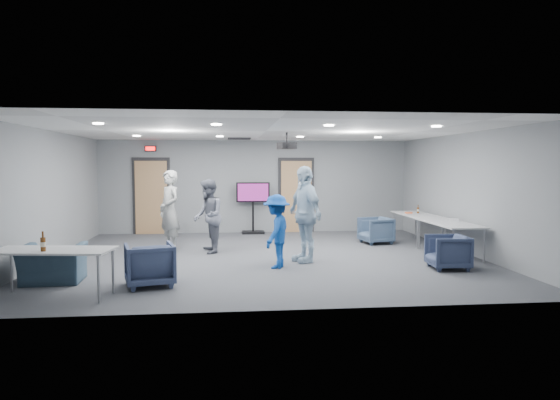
{
  "coord_description": "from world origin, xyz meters",
  "views": [
    {
      "loc": [
        -0.8,
        -10.64,
        1.98
      ],
      "look_at": [
        0.35,
        0.42,
        1.2
      ],
      "focal_mm": 32.0,
      "sensor_mm": 36.0,
      "label": 1
    }
  ],
  "objects": [
    {
      "name": "bottle_right",
      "position": [
        4.1,
        1.81,
        0.81
      ],
      "size": [
        0.06,
        0.06,
        0.22
      ],
      "color": "#5B300F",
      "rests_on": "table_right_a"
    },
    {
      "name": "person_c",
      "position": [
        0.75,
        -0.62,
        0.98
      ],
      "size": [
        0.85,
        1.25,
        1.97
      ],
      "primitive_type": "imported",
      "rotation": [
        0.0,
        0.0,
        -1.21
      ],
      "color": "#A8C2D8",
      "rests_on": "floor"
    },
    {
      "name": "table_right_a",
      "position": [
        4.0,
        1.62,
        0.69
      ],
      "size": [
        0.78,
        1.86,
        0.73
      ],
      "rotation": [
        0.0,
        0.0,
        1.57
      ],
      "color": "silver",
      "rests_on": "floor"
    },
    {
      "name": "wall_left",
      "position": [
        -4.5,
        0.0,
        1.35
      ],
      "size": [
        0.02,
        8.0,
        2.7
      ],
      "primitive_type": "cube",
      "color": "slate",
      "rests_on": "floor"
    },
    {
      "name": "chair_front_a",
      "position": [
        -2.09,
        -2.4,
        0.35
      ],
      "size": [
        0.93,
        0.95,
        0.71
      ],
      "primitive_type": "imported",
      "rotation": [
        0.0,
        0.0,
        3.4
      ],
      "color": "#394463",
      "rests_on": "floor"
    },
    {
      "name": "table_front_left",
      "position": [
        -3.41,
        -3.0,
        0.68
      ],
      "size": [
        1.83,
        0.95,
        0.73
      ],
      "rotation": [
        0.0,
        0.0,
        -0.13
      ],
      "color": "silver",
      "rests_on": "floor"
    },
    {
      "name": "exit_sign",
      "position": [
        -3.0,
        3.93,
        2.45
      ],
      "size": [
        0.32,
        0.08,
        0.16
      ],
      "color": "black",
      "rests_on": "wall_back"
    },
    {
      "name": "bottle_front",
      "position": [
        -3.48,
        -3.16,
        0.84
      ],
      "size": [
        0.08,
        0.08,
        0.29
      ],
      "color": "#5B300F",
      "rests_on": "table_front_left"
    },
    {
      "name": "table_right_b",
      "position": [
        4.0,
        -0.28,
        0.69
      ],
      "size": [
        0.81,
        1.95,
        0.73
      ],
      "rotation": [
        0.0,
        0.0,
        1.57
      ],
      "color": "silver",
      "rests_on": "floor"
    },
    {
      "name": "wall_right",
      "position": [
        4.5,
        0.0,
        1.35
      ],
      "size": [
        0.02,
        8.0,
        2.7
      ],
      "primitive_type": "cube",
      "color": "slate",
      "rests_on": "floor"
    },
    {
      "name": "chair_right_c",
      "position": [
        3.35,
        -1.63,
        0.33
      ],
      "size": [
        0.76,
        0.74,
        0.65
      ],
      "primitive_type": "imported",
      "rotation": [
        0.0,
        0.0,
        -1.64
      ],
      "color": "#313B55",
      "rests_on": "floor"
    },
    {
      "name": "chair_front_b",
      "position": [
        -3.76,
        -2.0,
        0.32
      ],
      "size": [
        1.02,
        0.9,
        0.64
      ],
      "primitive_type": "imported",
      "rotation": [
        0.0,
        0.0,
        3.19
      ],
      "color": "#34495B",
      "rests_on": "floor"
    },
    {
      "name": "person_a",
      "position": [
        -2.15,
        0.96,
        0.93
      ],
      "size": [
        0.74,
        0.81,
        1.86
      ],
      "primitive_type": "imported",
      "rotation": [
        0.0,
        0.0,
        -0.99
      ],
      "color": "#9FA29F",
      "rests_on": "floor"
    },
    {
      "name": "wall_back",
      "position": [
        0.0,
        4.0,
        1.35
      ],
      "size": [
        9.0,
        0.02,
        2.7
      ],
      "primitive_type": "cube",
      "color": "slate",
      "rests_on": "floor"
    },
    {
      "name": "downlights",
      "position": [
        0.0,
        0.0,
        2.68
      ],
      "size": [
        6.18,
        3.78,
        0.02
      ],
      "color": "white",
      "rests_on": "ceiling"
    },
    {
      "name": "tv_stand",
      "position": [
        -0.09,
        3.75,
        0.84
      ],
      "size": [
        0.97,
        0.46,
        1.48
      ],
      "color": "black",
      "rests_on": "floor"
    },
    {
      "name": "person_d",
      "position": [
        0.12,
        -1.18,
        0.71
      ],
      "size": [
        0.84,
        1.05,
        1.42
      ],
      "primitive_type": "imported",
      "rotation": [
        0.0,
        0.0,
        -1.96
      ],
      "color": "#164394",
      "rests_on": "floor"
    },
    {
      "name": "hvac_diffuser",
      "position": [
        -0.5,
        2.8,
        2.69
      ],
      "size": [
        0.6,
        0.6,
        0.03
      ],
      "primitive_type": "cube",
      "color": "black",
      "rests_on": "ceiling"
    },
    {
      "name": "floor",
      "position": [
        0.0,
        0.0,
        0.0
      ],
      "size": [
        9.0,
        9.0,
        0.0
      ],
      "primitive_type": "plane",
      "color": "#36383E",
      "rests_on": "ground"
    },
    {
      "name": "wrapper",
      "position": [
        4.2,
        -0.04,
        0.76
      ],
      "size": [
        0.29,
        0.25,
        0.06
      ],
      "primitive_type": "cube",
      "rotation": [
        0.0,
        0.0,
        -0.43
      ],
      "color": "silver",
      "rests_on": "table_right_b"
    },
    {
      "name": "projector",
      "position": [
        0.48,
        0.21,
        2.4
      ],
      "size": [
        0.42,
        0.39,
        0.36
      ],
      "rotation": [
        0.0,
        0.0,
        0.3
      ],
      "color": "black",
      "rests_on": "ceiling"
    },
    {
      "name": "door_right",
      "position": [
        1.2,
        3.95,
        1.07
      ],
      "size": [
        1.06,
        0.17,
        2.24
      ],
      "color": "black",
      "rests_on": "wall_back"
    },
    {
      "name": "person_b",
      "position": [
        -1.26,
        0.61,
        0.84
      ],
      "size": [
        0.74,
        0.89,
        1.67
      ],
      "primitive_type": "imported",
      "rotation": [
        0.0,
        0.0,
        -1.43
      ],
      "color": "#575B69",
      "rests_on": "floor"
    },
    {
      "name": "ceiling",
      "position": [
        0.0,
        0.0,
        2.7
      ],
      "size": [
        9.0,
        9.0,
        0.0
      ],
      "primitive_type": "plane",
      "rotation": [
        3.14,
        0.0,
        0.0
      ],
      "color": "white",
      "rests_on": "wall_back"
    },
    {
      "name": "door_left",
      "position": [
        -3.0,
        3.95,
        1.07
      ],
      "size": [
        1.06,
        0.17,
        2.24
      ],
      "color": "black",
      "rests_on": "wall_back"
    },
    {
      "name": "snack_box",
      "position": [
        3.84,
        1.78,
        0.75
      ],
      "size": [
        0.17,
        0.11,
        0.04
      ],
      "primitive_type": "cube",
      "rotation": [
        0.0,
        0.0,
        -0.0
      ],
      "color": "#DF6337",
      "rests_on": "table_right_a"
    },
    {
      "name": "wall_front",
      "position": [
        0.0,
        -4.0,
        1.35
      ],
      "size": [
        9.0,
        0.02,
        2.7
      ],
      "primitive_type": "cube",
      "color": "slate",
      "rests_on": "floor"
    },
    {
      "name": "chair_right_a",
      "position": [
        2.9,
        1.55,
        0.33
      ],
      "size": [
        0.86,
        0.84,
        0.67
      ],
      "primitive_type": "imported",
      "rotation": [
        0.0,
        0.0,
        -1.37
      ],
      "color": "#3A4C64",
      "rests_on": "floor"
    }
  ]
}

